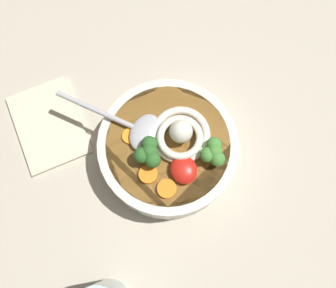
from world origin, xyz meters
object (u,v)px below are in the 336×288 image
at_px(soup_bowl, 168,149).
at_px(noodle_pile, 181,135).
at_px(folded_napkin, 49,125).
at_px(soup_spoon, 137,129).

xyz_separation_m(soup_bowl, noodle_pile, (-0.00, 0.02, 0.04)).
xyz_separation_m(noodle_pile, folded_napkin, (-0.12, -0.19, -0.07)).
distance_m(noodle_pile, soup_spoon, 0.07).
height_order(soup_spoon, folded_napkin, soup_spoon).
height_order(soup_bowl, noodle_pile, noodle_pile).
height_order(soup_bowl, soup_spoon, soup_spoon).
bearing_deg(soup_spoon, noodle_pile, -164.50).
relative_size(soup_bowl, soup_spoon, 1.42).
distance_m(noodle_pile, folded_napkin, 0.23).
bearing_deg(soup_spoon, folded_napkin, 14.33).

